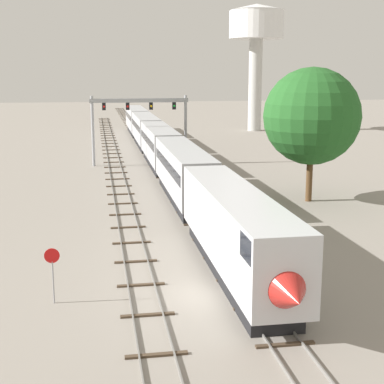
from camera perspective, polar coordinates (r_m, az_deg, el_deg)
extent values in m
plane|color=gray|center=(30.35, 1.92, -10.24)|extent=(400.00, 400.00, 0.00)
cube|color=slate|center=(88.56, -4.99, 4.45)|extent=(0.07, 200.00, 0.16)
cube|color=slate|center=(88.68, -4.06, 4.47)|extent=(0.07, 200.00, 0.16)
cube|color=#473828|center=(25.54, 9.25, -14.74)|extent=(2.60, 0.24, 0.10)
cube|color=#473828|center=(28.99, 6.68, -11.31)|extent=(2.60, 0.24, 0.10)
cube|color=#473828|center=(32.57, 4.71, -8.61)|extent=(2.60, 0.24, 0.10)
cube|color=#473828|center=(36.24, 3.15, -6.44)|extent=(2.60, 0.24, 0.10)
cube|color=#473828|center=(39.97, 1.90, -4.67)|extent=(2.60, 0.24, 0.10)
cube|color=#473828|center=(43.75, 0.86, -3.21)|extent=(2.60, 0.24, 0.10)
cube|color=#473828|center=(47.57, -0.01, -1.97)|extent=(2.60, 0.24, 0.10)
cube|color=#473828|center=(51.41, -0.75, -0.92)|extent=(2.60, 0.24, 0.10)
cube|color=#473828|center=(55.28, -1.38, -0.02)|extent=(2.60, 0.24, 0.10)
cube|color=#473828|center=(59.16, -1.93, 0.76)|extent=(2.60, 0.24, 0.10)
cube|color=#473828|center=(63.06, -2.42, 1.45)|extent=(2.60, 0.24, 0.10)
cube|color=#473828|center=(66.97, -2.84, 2.06)|extent=(2.60, 0.24, 0.10)
cube|color=#473828|center=(70.89, -3.23, 2.60)|extent=(2.60, 0.24, 0.10)
cube|color=#473828|center=(74.82, -3.57, 3.09)|extent=(2.60, 0.24, 0.10)
cube|color=#473828|center=(78.75, -3.87, 3.52)|extent=(2.60, 0.24, 0.10)
cube|color=#473828|center=(82.70, -4.15, 3.91)|extent=(2.60, 0.24, 0.10)
cube|color=#473828|center=(86.64, -4.40, 4.27)|extent=(2.60, 0.24, 0.10)
cube|color=#473828|center=(90.60, -4.64, 4.60)|extent=(2.60, 0.24, 0.10)
cube|color=#473828|center=(94.55, -4.85, 4.90)|extent=(2.60, 0.24, 0.10)
cube|color=#473828|center=(98.51, -5.04, 5.17)|extent=(2.60, 0.24, 0.10)
cube|color=#473828|center=(102.47, -5.22, 5.43)|extent=(2.60, 0.24, 0.10)
cube|color=#473828|center=(106.44, -5.39, 5.66)|extent=(2.60, 0.24, 0.10)
cube|color=#473828|center=(110.41, -5.54, 5.88)|extent=(2.60, 0.24, 0.10)
cube|color=#473828|center=(114.38, -5.69, 6.08)|extent=(2.60, 0.24, 0.10)
cube|color=#473828|center=(118.35, -5.82, 6.27)|extent=(2.60, 0.24, 0.10)
cube|color=#473828|center=(122.32, -5.95, 6.45)|extent=(2.60, 0.24, 0.10)
cube|color=#473828|center=(126.30, -6.07, 6.62)|extent=(2.60, 0.24, 0.10)
cube|color=#473828|center=(130.28, -6.18, 6.77)|extent=(2.60, 0.24, 0.10)
cube|color=#473828|center=(134.26, -6.28, 6.92)|extent=(2.60, 0.24, 0.10)
cube|color=#473828|center=(138.23, -6.38, 7.05)|extent=(2.60, 0.24, 0.10)
cube|color=#473828|center=(142.22, -6.48, 7.19)|extent=(2.60, 0.24, 0.10)
cube|color=#473828|center=(146.20, -6.56, 7.31)|extent=(2.60, 0.24, 0.10)
cube|color=#473828|center=(150.18, -6.65, 7.42)|extent=(2.60, 0.24, 0.10)
cube|color=#473828|center=(154.16, -6.73, 7.54)|extent=(2.60, 0.24, 0.10)
cube|color=#473828|center=(158.15, -6.80, 7.64)|extent=(2.60, 0.24, 0.10)
cube|color=#473828|center=(162.13, -6.87, 7.74)|extent=(2.60, 0.24, 0.10)
cube|color=#473828|center=(166.12, -6.94, 7.83)|extent=(2.60, 0.24, 0.10)
cube|color=#473828|center=(170.11, -7.01, 7.92)|extent=(2.60, 0.24, 0.10)
cube|color=#473828|center=(174.09, -7.07, 8.01)|extent=(2.60, 0.24, 0.10)
cube|color=#473828|center=(178.08, -7.13, 8.09)|extent=(2.60, 0.24, 0.10)
cube|color=#473828|center=(182.07, -7.18, 8.17)|extent=(2.60, 0.24, 0.10)
cube|color=#473828|center=(186.06, -7.24, 8.25)|extent=(2.60, 0.24, 0.10)
cube|color=slate|center=(68.51, -8.22, 2.20)|extent=(0.07, 160.00, 0.16)
cube|color=slate|center=(68.56, -7.02, 2.24)|extent=(0.07, 160.00, 0.16)
cube|color=#473828|center=(24.46, -3.55, -15.86)|extent=(2.60, 0.24, 0.10)
cube|color=#473828|center=(28.05, -4.43, -12.09)|extent=(2.60, 0.24, 0.10)
cube|color=#473828|center=(31.74, -5.09, -9.18)|extent=(2.60, 0.24, 0.10)
cube|color=#473828|center=(35.49, -5.61, -6.88)|extent=(2.60, 0.24, 0.10)
cube|color=#473828|center=(39.29, -6.02, -5.03)|extent=(2.60, 0.24, 0.10)
cube|color=#473828|center=(43.13, -6.36, -3.50)|extent=(2.60, 0.24, 0.10)
cube|color=#473828|center=(47.00, -6.64, -2.23)|extent=(2.60, 0.24, 0.10)
cube|color=#473828|center=(50.89, -6.88, -1.14)|extent=(2.60, 0.24, 0.10)
cube|color=#473828|center=(54.79, -7.08, -0.22)|extent=(2.60, 0.24, 0.10)
cube|color=#473828|center=(58.70, -7.26, 0.59)|extent=(2.60, 0.24, 0.10)
cube|color=#473828|center=(62.63, -7.42, 1.29)|extent=(2.60, 0.24, 0.10)
cube|color=#473828|center=(66.57, -7.55, 1.91)|extent=(2.60, 0.24, 0.10)
cube|color=#473828|center=(70.51, -7.68, 2.46)|extent=(2.60, 0.24, 0.10)
cube|color=#473828|center=(74.46, -7.78, 2.96)|extent=(2.60, 0.24, 0.10)
cube|color=#473828|center=(78.41, -7.88, 3.40)|extent=(2.60, 0.24, 0.10)
cube|color=#473828|center=(82.37, -7.97, 3.80)|extent=(2.60, 0.24, 0.10)
cube|color=#473828|center=(86.33, -8.05, 4.16)|extent=(2.60, 0.24, 0.10)
cube|color=#473828|center=(90.30, -8.12, 4.50)|extent=(2.60, 0.24, 0.10)
cube|color=#473828|center=(94.27, -8.19, 4.80)|extent=(2.60, 0.24, 0.10)
cube|color=#473828|center=(98.24, -8.25, 5.08)|extent=(2.60, 0.24, 0.10)
cube|color=#473828|center=(102.21, -8.31, 5.34)|extent=(2.60, 0.24, 0.10)
cube|color=#473828|center=(106.19, -8.36, 5.57)|extent=(2.60, 0.24, 0.10)
cube|color=#473828|center=(110.16, -8.41, 5.80)|extent=(2.60, 0.24, 0.10)
cube|color=#473828|center=(114.14, -8.46, 6.00)|extent=(2.60, 0.24, 0.10)
cube|color=#473828|center=(118.12, -8.50, 6.19)|extent=(2.60, 0.24, 0.10)
cube|color=#473828|center=(122.10, -8.54, 6.37)|extent=(2.60, 0.24, 0.10)
cube|color=#473828|center=(126.09, -8.58, 6.54)|extent=(2.60, 0.24, 0.10)
cube|color=#473828|center=(130.07, -8.61, 6.70)|extent=(2.60, 0.24, 0.10)
cube|color=#473828|center=(134.05, -8.65, 6.85)|extent=(2.60, 0.24, 0.10)
cube|color=#473828|center=(138.04, -8.68, 6.99)|extent=(2.60, 0.24, 0.10)
cube|color=#473828|center=(142.03, -8.71, 7.12)|extent=(2.60, 0.24, 0.10)
cube|color=#473828|center=(146.01, -8.74, 7.24)|extent=(2.60, 0.24, 0.10)
cube|color=silver|center=(32.85, 4.26, -3.20)|extent=(3.00, 18.48, 3.80)
cone|color=#B2231E|center=(24.37, 9.59, -9.78)|extent=(2.88, 2.60, 2.88)
cube|color=black|center=(25.11, 8.67, -5.36)|extent=(3.04, 1.80, 1.10)
cube|color=black|center=(33.55, 4.20, -7.16)|extent=(2.52, 16.64, 1.00)
cube|color=#B7BABF|center=(51.57, -0.88, 2.34)|extent=(3.00, 18.48, 3.80)
cube|color=black|center=(51.50, -0.88, 2.78)|extent=(3.04, 17.00, 0.90)
cube|color=black|center=(52.02, -0.87, -0.27)|extent=(2.52, 16.64, 1.00)
cube|color=#B7BABF|center=(70.70, -3.27, 4.91)|extent=(3.00, 18.48, 3.80)
cube|color=black|center=(70.65, -3.27, 5.23)|extent=(3.04, 17.00, 0.90)
cube|color=black|center=(71.02, -3.25, 2.99)|extent=(2.52, 16.64, 1.00)
cube|color=#B7BABF|center=(89.98, -4.65, 6.38)|extent=(3.00, 18.48, 3.80)
cube|color=black|center=(89.94, -4.65, 6.63)|extent=(3.04, 17.00, 0.90)
cube|color=black|center=(90.24, -4.62, 4.86)|extent=(2.52, 16.64, 1.00)
cube|color=#B7BABF|center=(109.33, -5.54, 7.32)|extent=(3.00, 18.48, 3.80)
cube|color=black|center=(109.30, -5.55, 7.53)|extent=(3.04, 17.00, 0.90)
cube|color=black|center=(109.54, -5.52, 6.07)|extent=(2.52, 16.64, 1.00)
cylinder|color=#999BA0|center=(71.51, -9.83, 5.96)|extent=(0.36, 0.36, 8.59)
cylinder|color=#999BA0|center=(72.38, -0.64, 6.20)|extent=(0.36, 0.36, 8.59)
cube|color=#999BA0|center=(71.44, -5.26, 9.05)|extent=(12.10, 0.36, 0.50)
cube|color=black|center=(71.33, -8.75, 8.40)|extent=(0.44, 0.32, 0.90)
sphere|color=red|center=(71.14, -8.74, 8.39)|extent=(0.28, 0.28, 0.28)
cube|color=black|center=(71.44, -6.42, 8.47)|extent=(0.44, 0.32, 0.90)
sphere|color=red|center=(71.25, -6.41, 8.46)|extent=(0.28, 0.28, 0.28)
cube|color=black|center=(71.65, -4.09, 8.52)|extent=(0.44, 0.32, 0.90)
sphere|color=yellow|center=(71.46, -4.08, 8.51)|extent=(0.28, 0.28, 0.28)
cube|color=black|center=(71.98, -1.79, 8.56)|extent=(0.44, 0.32, 0.90)
sphere|color=green|center=(71.80, -1.77, 8.55)|extent=(0.28, 0.28, 0.28)
cylinder|color=beige|center=(114.65, 6.29, 10.49)|extent=(2.60, 2.60, 17.70)
cylinder|color=white|center=(114.97, 6.43, 16.21)|extent=(10.42, 10.42, 5.22)
cone|color=white|center=(115.26, 6.47, 17.80)|extent=(10.63, 10.63, 1.20)
cylinder|color=gray|center=(29.84, -13.62, -8.72)|extent=(0.08, 0.08, 2.20)
cylinder|color=red|center=(29.37, -13.75, -6.17)|extent=(0.76, 0.03, 0.76)
cylinder|color=brown|center=(52.35, 11.59, 1.59)|extent=(0.56, 0.56, 4.63)
sphere|color=#235B23|center=(51.69, 11.83, 7.38)|extent=(8.52, 8.52, 8.52)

